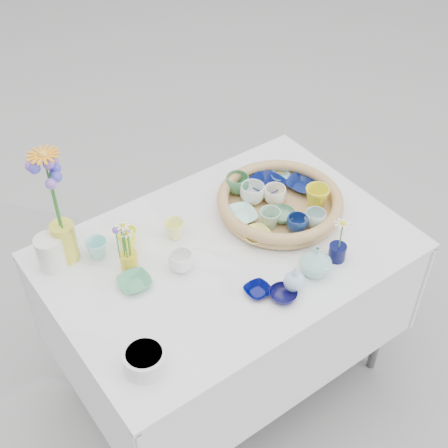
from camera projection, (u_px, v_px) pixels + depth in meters
ground at (227, 373)px, 2.73m from camera, size 80.00×80.00×0.00m
display_table at (227, 373)px, 2.73m from camera, size 1.26×0.86×0.77m
wicker_tray at (280, 203)px, 2.34m from camera, size 0.47×0.47×0.08m
tray_ceramic_0 at (266, 184)px, 2.43m from camera, size 0.17×0.17×0.03m
tray_ceramic_1 at (303, 185)px, 2.43m from camera, size 0.15×0.15×0.03m
tray_ceramic_2 at (317, 197)px, 2.33m from camera, size 0.12×0.12×0.08m
tray_ceramic_3 at (282, 215)px, 2.29m from camera, size 0.13×0.13×0.03m
tray_ceramic_4 at (270, 219)px, 2.25m from camera, size 0.08×0.08×0.07m
tray_ceramic_5 at (240, 216)px, 2.29m from camera, size 0.14×0.14×0.03m
tray_ceramic_6 at (252, 194)px, 2.35m from camera, size 0.12×0.12×0.08m
tray_ceramic_7 at (275, 195)px, 2.35m from camera, size 0.11×0.11×0.07m
tray_ceramic_8 at (280, 177)px, 2.47m from camera, size 0.08×0.08×0.02m
tray_ceramic_9 at (297, 224)px, 2.24m from camera, size 0.10×0.10×0.06m
tray_ceramic_10 at (257, 235)px, 2.22m from camera, size 0.12×0.12×0.02m
tray_ceramic_11 at (315, 219)px, 2.26m from camera, size 0.10×0.10×0.06m
tray_ceramic_12 at (237, 184)px, 2.40m from camera, size 0.10×0.10×0.07m
loose_ceramic_0 at (127, 238)px, 2.20m from camera, size 0.08×0.08×0.07m
loose_ceramic_1 at (175, 229)px, 2.24m from camera, size 0.07×0.07×0.07m
loose_ceramic_2 at (135, 283)px, 2.07m from camera, size 0.12×0.12×0.03m
loose_ceramic_3 at (181, 262)px, 2.12m from camera, size 0.10×0.10×0.07m
loose_ceramic_4 at (258, 291)px, 2.05m from camera, size 0.09×0.09×0.02m
loose_ceramic_5 at (97, 249)px, 2.16m from camera, size 0.09×0.09×0.07m
loose_ceramic_6 at (283, 295)px, 2.03m from camera, size 0.10×0.10×0.03m
fluted_bowl at (145, 360)px, 1.82m from camera, size 0.15×0.15×0.07m
bud_vase_paleblue at (295, 278)px, 2.03m from camera, size 0.09×0.09×0.11m
bud_vase_seafoam at (316, 261)px, 2.09m from camera, size 0.14×0.14×0.11m
bud_vase_cobalt at (337, 252)px, 2.16m from camera, size 0.07×0.07×0.06m
single_daisy at (341, 236)px, 2.10m from camera, size 0.08×0.08×0.13m
tall_vase_yellow at (65, 242)px, 2.13m from camera, size 0.10×0.10×0.15m
gerbera at (52, 192)px, 1.98m from camera, size 0.14×0.14×0.31m
hydrangea at (56, 202)px, 1.99m from camera, size 0.10×0.10×0.31m
white_pitcher at (51, 253)px, 2.11m from camera, size 0.16×0.13×0.13m
daisy_cup at (129, 261)px, 2.12m from camera, size 0.06×0.06×0.07m
daisy_posy at (122, 239)px, 2.05m from camera, size 0.09×0.09×0.15m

